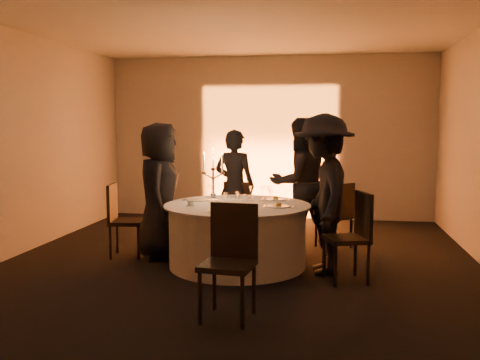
% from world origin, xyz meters
% --- Properties ---
extents(floor, '(7.00, 7.00, 0.00)m').
position_xyz_m(floor, '(0.00, 0.00, 0.00)').
color(floor, black).
rests_on(floor, ground).
extents(ceiling, '(7.00, 7.00, 0.00)m').
position_xyz_m(ceiling, '(0.00, 0.00, 3.00)').
color(ceiling, silver).
rests_on(ceiling, wall_back).
extents(wall_back, '(7.00, 0.00, 7.00)m').
position_xyz_m(wall_back, '(0.00, 3.50, 1.50)').
color(wall_back, beige).
rests_on(wall_back, floor).
extents(wall_front, '(7.00, 0.00, 7.00)m').
position_xyz_m(wall_front, '(0.00, -3.50, 1.50)').
color(wall_front, beige).
rests_on(wall_front, floor).
extents(wall_left, '(0.00, 7.00, 7.00)m').
position_xyz_m(wall_left, '(-3.00, 0.00, 1.50)').
color(wall_left, beige).
rests_on(wall_left, floor).
extents(uplighter_fixture, '(0.25, 0.12, 0.10)m').
position_xyz_m(uplighter_fixture, '(0.00, 3.20, 0.05)').
color(uplighter_fixture, black).
rests_on(uplighter_fixture, floor).
extents(banquet_table, '(1.80, 1.80, 0.77)m').
position_xyz_m(banquet_table, '(0.00, 0.00, 0.38)').
color(banquet_table, black).
rests_on(banquet_table, floor).
extents(chair_left, '(0.48, 0.48, 0.97)m').
position_xyz_m(chair_left, '(-1.60, 0.21, 0.55)').
color(chair_left, black).
rests_on(chair_left, floor).
extents(chair_back_left, '(0.45, 0.45, 0.91)m').
position_xyz_m(chair_back_left, '(-0.21, 1.36, 0.51)').
color(chair_back_left, black).
rests_on(chair_back_left, floor).
extents(chair_back_right, '(0.58, 0.58, 0.93)m').
position_xyz_m(chair_back_right, '(1.24, 1.15, 0.52)').
color(chair_back_right, black).
rests_on(chair_back_right, floor).
extents(chair_right, '(0.56, 0.56, 1.00)m').
position_xyz_m(chair_right, '(1.38, -0.43, 0.57)').
color(chair_right, black).
rests_on(chair_right, floor).
extents(chair_front, '(0.50, 0.50, 1.03)m').
position_xyz_m(chair_front, '(0.23, -1.73, 0.58)').
color(chair_front, black).
rests_on(chair_front, floor).
extents(guest_left, '(0.72, 0.96, 1.77)m').
position_xyz_m(guest_left, '(-1.07, 0.21, 0.89)').
color(guest_left, black).
rests_on(guest_left, floor).
extents(guest_back_left, '(0.68, 0.51, 1.67)m').
position_xyz_m(guest_back_left, '(-0.26, 1.29, 0.84)').
color(guest_back_left, black).
rests_on(guest_back_left, floor).
extents(guest_back_right, '(1.13, 1.06, 1.84)m').
position_xyz_m(guest_back_right, '(0.70, 1.13, 0.92)').
color(guest_back_right, black).
rests_on(guest_back_right, floor).
extents(guest_right, '(0.85, 1.29, 1.88)m').
position_xyz_m(guest_right, '(1.05, -0.14, 0.94)').
color(guest_right, black).
rests_on(guest_right, floor).
extents(plate_left, '(0.36, 0.29, 0.01)m').
position_xyz_m(plate_left, '(-0.57, 0.25, 0.78)').
color(plate_left, white).
rests_on(plate_left, banquet_table).
extents(plate_back_left, '(0.36, 0.30, 0.01)m').
position_xyz_m(plate_back_left, '(-0.06, 0.53, 0.78)').
color(plate_back_left, white).
rests_on(plate_back_left, banquet_table).
extents(plate_back_right, '(0.35, 0.28, 0.08)m').
position_xyz_m(plate_back_right, '(0.43, 0.48, 0.79)').
color(plate_back_right, white).
rests_on(plate_back_right, banquet_table).
extents(plate_right, '(0.36, 0.27, 0.08)m').
position_xyz_m(plate_right, '(0.52, -0.13, 0.79)').
color(plate_right, white).
rests_on(plate_right, banquet_table).
extents(plate_front, '(0.36, 0.25, 0.08)m').
position_xyz_m(plate_front, '(-0.06, -0.56, 0.79)').
color(plate_front, white).
rests_on(plate_front, banquet_table).
extents(coffee_cup, '(0.11, 0.11, 0.07)m').
position_xyz_m(coffee_cup, '(-0.54, -0.21, 0.80)').
color(coffee_cup, white).
rests_on(coffee_cup, banquet_table).
extents(candelabra, '(0.29, 0.14, 0.69)m').
position_xyz_m(candelabra, '(-0.35, 0.21, 1.01)').
color(candelabra, silver).
rests_on(candelabra, banquet_table).
extents(wine_glass_a, '(0.07, 0.07, 0.19)m').
position_xyz_m(wine_glass_a, '(0.26, 0.40, 0.91)').
color(wine_glass_a, white).
rests_on(wine_glass_a, banquet_table).
extents(wine_glass_b, '(0.07, 0.07, 0.19)m').
position_xyz_m(wine_glass_b, '(0.35, 0.40, 0.91)').
color(wine_glass_b, white).
rests_on(wine_glass_b, banquet_table).
extents(wine_glass_c, '(0.07, 0.07, 0.19)m').
position_xyz_m(wine_glass_c, '(-0.42, 0.42, 0.91)').
color(wine_glass_c, white).
rests_on(wine_glass_c, banquet_table).
extents(wine_glass_d, '(0.07, 0.07, 0.19)m').
position_xyz_m(wine_glass_d, '(0.12, 0.34, 0.91)').
color(wine_glass_d, white).
rests_on(wine_glass_d, banquet_table).
extents(wine_glass_e, '(0.07, 0.07, 0.19)m').
position_xyz_m(wine_glass_e, '(0.06, -0.28, 0.91)').
color(wine_glass_e, white).
rests_on(wine_glass_e, banquet_table).
extents(wine_glass_f, '(0.07, 0.07, 0.19)m').
position_xyz_m(wine_glass_f, '(0.41, 0.01, 0.91)').
color(wine_glass_f, white).
rests_on(wine_glass_f, banquet_table).
extents(wine_glass_g, '(0.07, 0.07, 0.19)m').
position_xyz_m(wine_glass_g, '(-0.07, -0.35, 0.91)').
color(wine_glass_g, white).
rests_on(wine_glass_g, banquet_table).
extents(tumbler_a, '(0.07, 0.07, 0.09)m').
position_xyz_m(tumbler_a, '(-0.26, -0.15, 0.82)').
color(tumbler_a, white).
rests_on(tumbler_a, banquet_table).
extents(tumbler_b, '(0.07, 0.07, 0.09)m').
position_xyz_m(tumbler_b, '(0.06, 0.25, 0.82)').
color(tumbler_b, white).
rests_on(tumbler_b, banquet_table).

